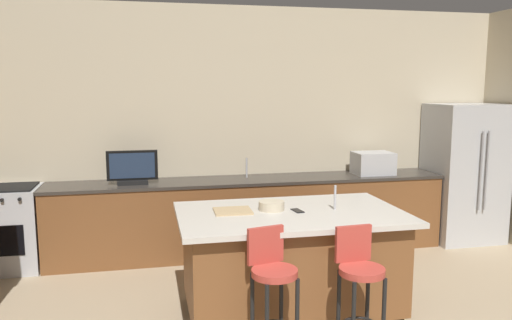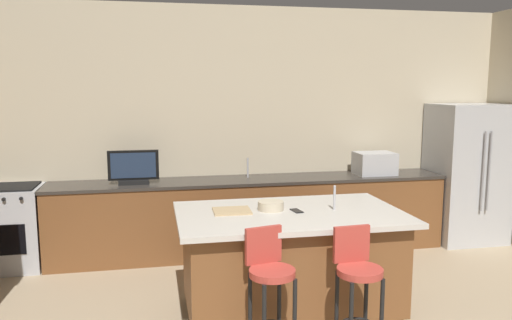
{
  "view_description": "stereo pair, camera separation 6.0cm",
  "coord_description": "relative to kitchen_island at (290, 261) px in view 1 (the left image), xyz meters",
  "views": [
    {
      "loc": [
        -1.27,
        -2.05,
        2.03
      ],
      "look_at": [
        -0.22,
        2.79,
        1.3
      ],
      "focal_mm": 35.59,
      "sensor_mm": 36.0,
      "label": 1
    },
    {
      "loc": [
        -1.21,
        -2.06,
        2.03
      ],
      "look_at": [
        -0.22,
        2.79,
        1.3
      ],
      "focal_mm": 35.59,
      "sensor_mm": 36.0,
      "label": 2
    }
  ],
  "objects": [
    {
      "name": "cell_phone",
      "position": [
        0.06,
        0.01,
        0.46
      ],
      "size": [
        0.09,
        0.16,
        0.01
      ],
      "primitive_type": "cube",
      "rotation": [
        0.0,
        0.0,
        0.15
      ],
      "color": "black",
      "rests_on": "kitchen_island"
    },
    {
      "name": "bar_stool_left",
      "position": [
        -0.35,
        -0.72,
        0.12
      ],
      "size": [
        0.35,
        0.37,
        0.99
      ],
      "rotation": [
        0.0,
        0.0,
        0.23
      ],
      "color": "#B23D33",
      "rests_on": "ground_plane"
    },
    {
      "name": "refrigerator",
      "position": [
        2.83,
        1.64,
        0.42
      ],
      "size": [
        0.89,
        0.76,
        1.79
      ],
      "color": "#B7BABF",
      "rests_on": "ground_plane"
    },
    {
      "name": "sink_faucet_back",
      "position": [
        -0.04,
        1.8,
        0.56
      ],
      "size": [
        0.02,
        0.02,
        0.24
      ],
      "primitive_type": "cylinder",
      "color": "#B2B2B7",
      "rests_on": "counter_back"
    },
    {
      "name": "tv_monitor",
      "position": [
        -1.39,
        1.65,
        0.62
      ],
      "size": [
        0.56,
        0.16,
        0.39
      ],
      "color": "black",
      "rests_on": "counter_back"
    },
    {
      "name": "range_oven",
      "position": [
        -2.79,
        1.7,
        -0.01
      ],
      "size": [
        0.78,
        0.63,
        0.94
      ],
      "color": "#B7BABF",
      "rests_on": "ground_plane"
    },
    {
      "name": "microwave",
      "position": [
        1.57,
        1.7,
        0.58
      ],
      "size": [
        0.48,
        0.36,
        0.28
      ],
      "primitive_type": "cube",
      "color": "#B7BABF",
      "rests_on": "counter_back"
    },
    {
      "name": "sink_faucet_island",
      "position": [
        0.41,
        0.0,
        0.56
      ],
      "size": [
        0.02,
        0.02,
        0.22
      ],
      "primitive_type": "cylinder",
      "color": "#B2B2B7",
      "rests_on": "kitchen_island"
    },
    {
      "name": "fruit_bowl",
      "position": [
        -0.15,
        0.1,
        0.49
      ],
      "size": [
        0.23,
        0.23,
        0.08
      ],
      "primitive_type": "cylinder",
      "color": "beige",
      "rests_on": "kitchen_island"
    },
    {
      "name": "cutting_board",
      "position": [
        -0.5,
        0.1,
        0.46
      ],
      "size": [
        0.33,
        0.28,
        0.02
      ],
      "primitive_type": "cube",
      "rotation": [
        0.0,
        0.0,
        -0.03
      ],
      "color": "tan",
      "rests_on": "kitchen_island"
    },
    {
      "name": "counter_back",
      "position": [
        -0.01,
        1.7,
        -0.02
      ],
      "size": [
        4.76,
        0.62,
        0.92
      ],
      "color": "brown",
      "rests_on": "ground_plane"
    },
    {
      "name": "kitchen_island",
      "position": [
        0.0,
        0.0,
        0.0
      ],
      "size": [
        1.98,
        1.21,
        0.93
      ],
      "color": "black",
      "rests_on": "ground_plane"
    },
    {
      "name": "wall_back",
      "position": [
        0.05,
        2.08,
        1.02
      ],
      "size": [
        7.07,
        0.12,
        2.98
      ],
      "primitive_type": "cube",
      "color": "beige",
      "rests_on": "ground_plane"
    },
    {
      "name": "bar_stool_right",
      "position": [
        0.3,
        -0.8,
        0.11
      ],
      "size": [
        0.34,
        0.35,
        0.98
      ],
      "rotation": [
        0.0,
        0.0,
        0.07
      ],
      "color": "#B23D33",
      "rests_on": "ground_plane"
    }
  ]
}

